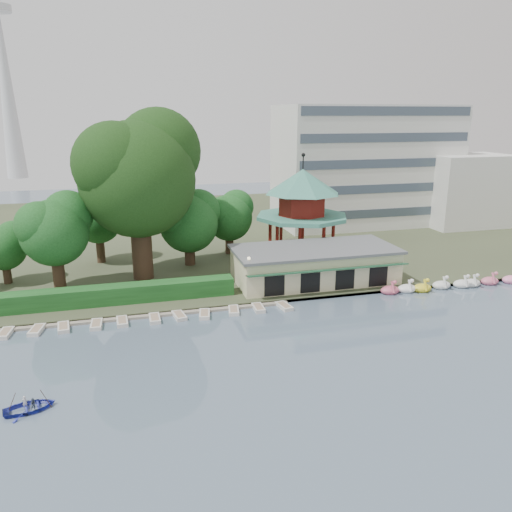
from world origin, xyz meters
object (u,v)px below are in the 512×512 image
object	(u,v)px
pavilion	(302,204)
big_tree	(138,171)
dock	(117,317)
rowboat_with_passengers	(29,404)
boathouse	(314,264)

from	to	relation	value
pavilion	big_tree	size ratio (longest dim) A/B	0.70
dock	rowboat_with_passengers	bearing A→B (deg)	-111.02
pavilion	dock	bearing A→B (deg)	-148.34
dock	rowboat_with_passengers	size ratio (longest dim) A/B	6.62
boathouse	pavilion	bearing A→B (deg)	78.72
dock	big_tree	bearing A→B (deg)	73.91
dock	boathouse	size ratio (longest dim) A/B	1.83
dock	big_tree	world-z (taller)	big_tree
pavilion	rowboat_with_passengers	distance (m)	42.24
boathouse	big_tree	world-z (taller)	big_tree
dock	boathouse	bearing A→B (deg)	12.24
big_tree	rowboat_with_passengers	world-z (taller)	big_tree
pavilion	boathouse	bearing A→B (deg)	-101.28
dock	pavilion	distance (m)	29.14
boathouse	pavilion	xyz separation A→B (m)	(2.00, 10.03, 5.11)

